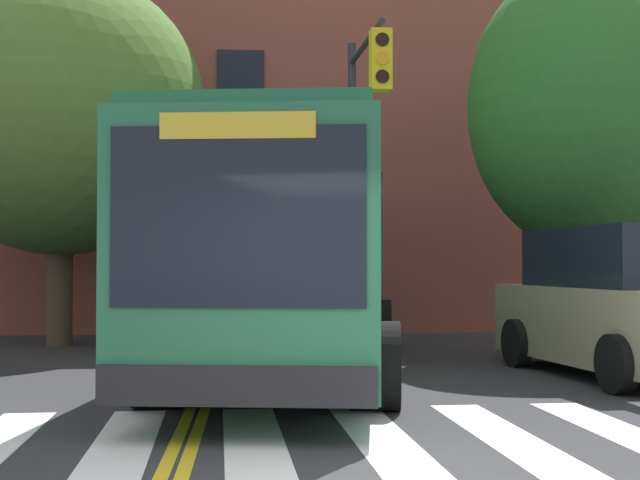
{
  "coord_description": "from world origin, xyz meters",
  "views": [
    {
      "loc": [
        -0.68,
        -6.05,
        1.64
      ],
      "look_at": [
        0.24,
        6.45,
        1.97
      ],
      "focal_mm": 50.0,
      "sensor_mm": 36.0,
      "label": 1
    }
  ],
  "objects_px": {
    "street_tree_curbside_small": "(61,113)",
    "car_tan_far_lane": "(626,306)",
    "city_bus": "(294,255)",
    "car_silver_behind_bus": "(244,287)",
    "traffic_light_overhead": "(363,135)",
    "street_tree_curbside_large": "(583,107)"
  },
  "relations": [
    {
      "from": "street_tree_curbside_small",
      "to": "car_tan_far_lane",
      "type": "bearing_deg",
      "value": -31.13
    },
    {
      "from": "street_tree_curbside_large",
      "to": "street_tree_curbside_small",
      "type": "relative_size",
      "value": 0.96
    },
    {
      "from": "car_silver_behind_bus",
      "to": "city_bus",
      "type": "bearing_deg",
      "value": -84.63
    },
    {
      "from": "car_tan_far_lane",
      "to": "street_tree_curbside_large",
      "type": "relative_size",
      "value": 0.7
    },
    {
      "from": "car_tan_far_lane",
      "to": "city_bus",
      "type": "bearing_deg",
      "value": 169.03
    },
    {
      "from": "car_tan_far_lane",
      "to": "car_silver_behind_bus",
      "type": "relative_size",
      "value": 1.04
    },
    {
      "from": "car_tan_far_lane",
      "to": "street_tree_curbside_large",
      "type": "height_order",
      "value": "street_tree_curbside_large"
    },
    {
      "from": "city_bus",
      "to": "traffic_light_overhead",
      "type": "relative_size",
      "value": 1.93
    },
    {
      "from": "traffic_light_overhead",
      "to": "street_tree_curbside_small",
      "type": "distance_m",
      "value": 6.27
    },
    {
      "from": "street_tree_curbside_large",
      "to": "street_tree_curbside_small",
      "type": "xyz_separation_m",
      "value": [
        -9.94,
        2.17,
        0.13
      ]
    },
    {
      "from": "car_tan_far_lane",
      "to": "traffic_light_overhead",
      "type": "relative_size",
      "value": 0.86
    },
    {
      "from": "street_tree_curbside_small",
      "to": "car_silver_behind_bus",
      "type": "bearing_deg",
      "value": 52.3
    },
    {
      "from": "city_bus",
      "to": "street_tree_curbside_small",
      "type": "height_order",
      "value": "street_tree_curbside_small"
    },
    {
      "from": "city_bus",
      "to": "street_tree_curbside_large",
      "type": "distance_m",
      "value": 6.6
    },
    {
      "from": "traffic_light_overhead",
      "to": "street_tree_curbside_large",
      "type": "distance_m",
      "value": 4.14
    },
    {
      "from": "city_bus",
      "to": "car_tan_far_lane",
      "type": "height_order",
      "value": "city_bus"
    },
    {
      "from": "traffic_light_overhead",
      "to": "street_tree_curbside_large",
      "type": "height_order",
      "value": "street_tree_curbside_large"
    },
    {
      "from": "city_bus",
      "to": "car_silver_behind_bus",
      "type": "bearing_deg",
      "value": 95.37
    },
    {
      "from": "city_bus",
      "to": "street_tree_curbside_large",
      "type": "relative_size",
      "value": 1.58
    },
    {
      "from": "car_tan_far_lane",
      "to": "traffic_light_overhead",
      "type": "bearing_deg",
      "value": 134.96
    },
    {
      "from": "car_silver_behind_bus",
      "to": "street_tree_curbside_small",
      "type": "relative_size",
      "value": 0.65
    },
    {
      "from": "traffic_light_overhead",
      "to": "street_tree_curbside_small",
      "type": "height_order",
      "value": "street_tree_curbside_small"
    }
  ]
}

